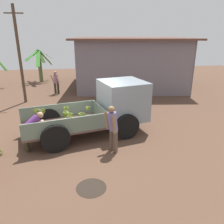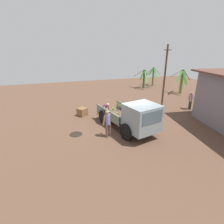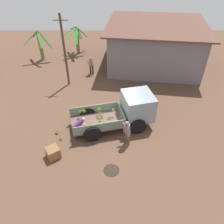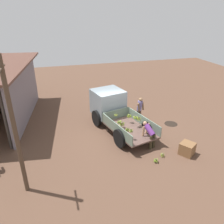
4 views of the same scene
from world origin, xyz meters
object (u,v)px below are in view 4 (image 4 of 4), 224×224
(cargo_truck, at_px, (112,107))
(person_foreground_visitor, at_px, (140,109))
(banana_bunch_on_ground_0, at_px, (156,160))
(banana_bunch_on_ground_1, at_px, (163,155))
(person_worker_loading, at_px, (149,133))
(utility_pole, at_px, (15,129))
(wooden_crate_0, at_px, (187,149))

(cargo_truck, xyz_separation_m, person_foreground_visitor, (-0.24, -1.74, -0.18))
(banana_bunch_on_ground_0, xyz_separation_m, banana_bunch_on_ground_1, (0.31, -0.51, -0.01))
(person_worker_loading, bearing_deg, cargo_truck, -1.50)
(utility_pole, distance_m, person_worker_loading, 6.41)
(person_foreground_visitor, relative_size, banana_bunch_on_ground_0, 6.69)
(utility_pole, relative_size, person_worker_loading, 4.06)
(banana_bunch_on_ground_0, height_order, wooden_crate_0, wooden_crate_0)
(person_foreground_visitor, bearing_deg, utility_pole, -81.64)
(cargo_truck, bearing_deg, person_worker_loading, -172.51)
(person_worker_loading, bearing_deg, utility_pole, 81.45)
(banana_bunch_on_ground_0, bearing_deg, utility_pole, 91.59)
(banana_bunch_on_ground_1, bearing_deg, cargo_truck, 19.57)
(person_foreground_visitor, relative_size, banana_bunch_on_ground_1, 7.97)
(cargo_truck, bearing_deg, utility_pole, 119.44)
(wooden_crate_0, bearing_deg, banana_bunch_on_ground_0, 95.99)
(cargo_truck, relative_size, person_worker_loading, 3.90)
(utility_pole, distance_m, wooden_crate_0, 7.82)
(wooden_crate_0, bearing_deg, person_foreground_visitor, 13.45)
(banana_bunch_on_ground_1, relative_size, wooden_crate_0, 0.32)
(utility_pole, height_order, banana_bunch_on_ground_1, utility_pole)
(cargo_truck, distance_m, banana_bunch_on_ground_0, 4.52)
(banana_bunch_on_ground_0, bearing_deg, banana_bunch_on_ground_1, -58.80)
(person_worker_loading, height_order, banana_bunch_on_ground_1, person_worker_loading)
(cargo_truck, height_order, wooden_crate_0, cargo_truck)
(utility_pole, xyz_separation_m, banana_bunch_on_ground_1, (0.47, -6.18, -2.62))
(utility_pole, height_order, person_foreground_visitor, utility_pole)
(cargo_truck, height_order, person_foreground_visitor, cargo_truck)
(person_worker_loading, relative_size, banana_bunch_on_ground_0, 5.32)
(person_foreground_visitor, distance_m, banana_bunch_on_ground_0, 4.24)
(banana_bunch_on_ground_1, xyz_separation_m, wooden_crate_0, (-0.13, -1.24, 0.20))
(person_foreground_visitor, height_order, wooden_crate_0, person_foreground_visitor)
(banana_bunch_on_ground_1, bearing_deg, person_foreground_visitor, -4.76)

